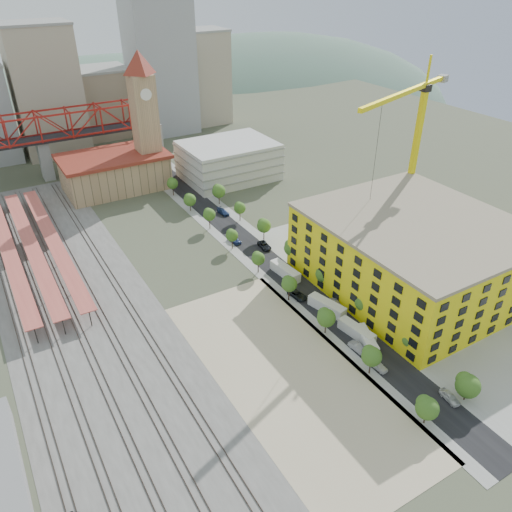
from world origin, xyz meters
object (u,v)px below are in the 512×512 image
site_trailer_b (356,331)px  car_0 (378,366)px  site_trailer_a (366,340)px  clock_tower (144,108)px  construction_building (414,253)px  site_trailer_c (327,306)px  tower_crane (414,132)px  site_trailer_d (285,271)px

site_trailer_b → car_0: size_ratio=2.07×
site_trailer_a → site_trailer_b: (0.00, 3.34, 0.06)m
clock_tower → construction_building: clock_tower is taller
site_trailer_b → site_trailer_c: (0.00, 10.96, 0.07)m
site_trailer_b → site_trailer_c: size_ratio=0.95×
site_trailer_c → site_trailer_a: bearing=-103.9°
tower_crane → car_0: 70.92m
construction_building → site_trailer_a: bearing=-153.9°
construction_building → site_trailer_d: (-26.00, 19.93, -8.02)m
clock_tower → site_trailer_d: (8.00, -80.07, -27.31)m
car_0 → site_trailer_b: bearing=68.7°
tower_crane → site_trailer_a: bearing=-141.3°
clock_tower → construction_building: 107.36m
clock_tower → car_0: (5.00, -119.81, -27.91)m
construction_building → site_trailer_b: construction_building is taller
clock_tower → site_trailer_c: (8.00, -98.43, -27.32)m
tower_crane → car_0: size_ratio=11.32×
site_trailer_c → car_0: site_trailer_c is taller
site_trailer_a → site_trailer_b: bearing=109.9°
site_trailer_b → car_0: (-3.00, -10.43, -0.52)m
tower_crane → site_trailer_d: bearing=-176.3°
site_trailer_a → tower_crane: bearing=58.6°
site_trailer_b → site_trailer_d: size_ratio=0.94×
clock_tower → car_0: bearing=-87.6°
car_0 → clock_tower: bearing=87.1°
clock_tower → site_trailer_c: size_ratio=5.19×
clock_tower → construction_building: (34.00, -99.99, -19.29)m
clock_tower → site_trailer_a: 116.30m
construction_building → site_trailer_b: 28.81m
clock_tower → car_0: 123.12m
car_0 → tower_crane: bearing=36.7°
site_trailer_c → car_0: size_ratio=2.18×
clock_tower → car_0: clock_tower is taller
construction_building → car_0: bearing=-145.7°
tower_crane → site_trailer_a: 64.61m
clock_tower → site_trailer_d: bearing=-84.3°
site_trailer_a → car_0: size_ratio=1.96×
clock_tower → site_trailer_b: (8.00, -109.39, -27.40)m
construction_building → site_trailer_d: 33.73m
tower_crane → site_trailer_c: bearing=-154.4°
site_trailer_d → clock_tower: bearing=90.7°
site_trailer_b → clock_tower: bearing=86.6°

